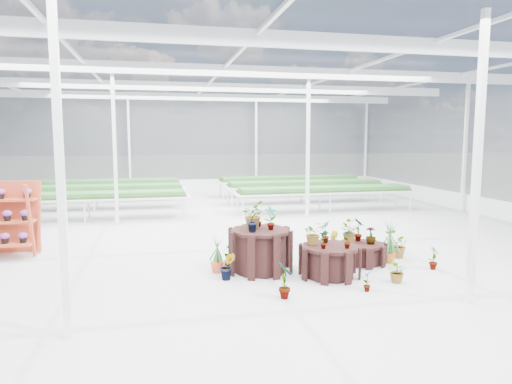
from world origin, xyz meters
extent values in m
plane|color=gray|center=(0.00, 0.00, 0.00)|extent=(24.00, 24.00, 0.00)
cylinder|color=black|center=(0.12, -1.64, 0.42)|extent=(1.53, 1.53, 0.84)
cylinder|color=black|center=(1.32, -2.24, 0.30)|extent=(1.37, 1.37, 0.59)
cylinder|color=black|center=(2.32, -1.54, 0.21)|extent=(1.08, 1.08, 0.43)
imported|color=#2B602B|center=(0.00, -1.48, 1.10)|extent=(0.51, 0.56, 0.52)
imported|color=#2B602B|center=(0.30, -1.74, 1.07)|extent=(0.26, 0.20, 0.46)
imported|color=#2B602B|center=(0.17, -1.34, 1.01)|extent=(0.21, 0.21, 0.34)
imported|color=#2B602B|center=(-0.06, -1.85, 1.05)|extent=(0.30, 0.29, 0.43)
imported|color=#2B602B|center=(1.05, -2.08, 0.81)|extent=(0.47, 0.43, 0.44)
imported|color=#2B602B|center=(1.56, -2.50, 0.78)|extent=(0.23, 0.19, 0.37)
imported|color=#2B602B|center=(1.32, -2.00, 0.81)|extent=(0.18, 0.25, 0.44)
imported|color=#2B602B|center=(1.13, -2.42, 0.76)|extent=(0.20, 0.16, 0.35)
imported|color=#2B602B|center=(2.07, -1.39, 0.66)|extent=(0.49, 0.53, 0.47)
imported|color=#2B602B|center=(2.45, -1.64, 0.61)|extent=(0.27, 0.27, 0.37)
imported|color=#2B602B|center=(2.32, -1.34, 0.68)|extent=(0.19, 0.27, 0.51)
imported|color=#2B602B|center=(-0.58, -2.03, 0.26)|extent=(0.31, 0.27, 0.52)
imported|color=#2B602B|center=(-0.45, -1.32, 0.29)|extent=(0.34, 0.37, 0.58)
imported|color=#2B602B|center=(0.18, -3.21, 0.31)|extent=(0.26, 0.35, 0.62)
imported|color=#2B602B|center=(1.64, -3.17, 0.19)|extent=(0.24, 0.22, 0.38)
imported|color=#2B602B|center=(2.37, -2.86, 0.21)|extent=(0.50, 0.49, 0.42)
imported|color=#2B602B|center=(3.51, -2.26, 0.26)|extent=(0.31, 0.32, 0.51)
imported|color=#2B602B|center=(3.26, -1.28, 0.28)|extent=(0.53, 0.46, 0.57)
imported|color=#2B602B|center=(2.13, -0.44, 0.23)|extent=(0.22, 0.27, 0.47)
imported|color=#2B602B|center=(0.25, -0.69, 0.28)|extent=(0.62, 0.65, 0.56)
camera|label=1|loc=(-1.82, -10.10, 2.61)|focal=32.00mm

